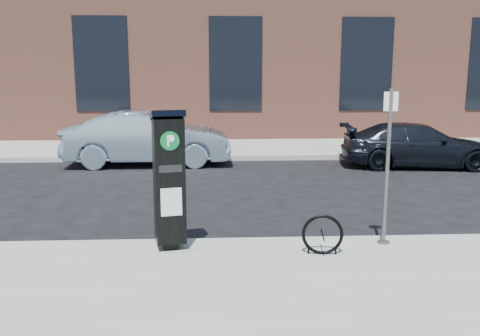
{
  "coord_description": "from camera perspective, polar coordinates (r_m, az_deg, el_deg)",
  "views": [
    {
      "loc": [
        -0.79,
        -7.51,
        2.67
      ],
      "look_at": [
        -0.4,
        0.5,
        1.17
      ],
      "focal_mm": 38.0,
      "sensor_mm": 36.0,
      "label": 1
    }
  ],
  "objects": [
    {
      "name": "car_silver",
      "position": [
        15.15,
        -10.28,
        3.3
      ],
      "size": [
        4.85,
        1.84,
        1.58
      ],
      "primitive_type": "imported",
      "rotation": [
        0.0,
        0.0,
        1.61
      ],
      "color": "#94ADBC",
      "rests_on": "ground"
    },
    {
      "name": "sidewalk_far",
      "position": [
        21.68,
        -0.7,
        3.73
      ],
      "size": [
        60.0,
        12.0,
        0.15
      ],
      "primitive_type": "cube",
      "color": "gray",
      "rests_on": "ground"
    },
    {
      "name": "sign_pole",
      "position": [
        7.76,
        16.21,
        -0.04
      ],
      "size": [
        0.2,
        0.18,
        2.31
      ],
      "rotation": [
        0.0,
        0.0,
        -0.14
      ],
      "color": "#504A47",
      "rests_on": "sidewalk_near"
    },
    {
      "name": "ground",
      "position": [
        8.01,
        3.04,
        -8.91
      ],
      "size": [
        120.0,
        120.0,
        0.0
      ],
      "primitive_type": "plane",
      "color": "black",
      "rests_on": "ground"
    },
    {
      "name": "bike_rack",
      "position": [
        7.29,
        9.25,
        -7.41
      ],
      "size": [
        0.59,
        0.12,
        0.58
      ],
      "rotation": [
        0.0,
        0.0,
        -0.12
      ],
      "color": "black",
      "rests_on": "sidewalk_near"
    },
    {
      "name": "curb_near",
      "position": [
        7.96,
        3.06,
        -8.45
      ],
      "size": [
        60.0,
        0.12,
        0.16
      ],
      "primitive_type": "cube",
      "color": "#9E9B93",
      "rests_on": "ground"
    },
    {
      "name": "parking_kiosk",
      "position": [
        7.32,
        -7.96,
        -1.18
      ],
      "size": [
        0.54,
        0.5,
        2.03
      ],
      "rotation": [
        0.0,
        0.0,
        0.22
      ],
      "color": "black",
      "rests_on": "sidewalk_near"
    },
    {
      "name": "car_dark",
      "position": [
        15.5,
        19.34,
        2.44
      ],
      "size": [
        4.51,
        2.23,
        1.26
      ],
      "primitive_type": "imported",
      "rotation": [
        0.0,
        0.0,
        1.46
      ],
      "color": "black",
      "rests_on": "ground"
    },
    {
      "name": "curb_far",
      "position": [
        15.76,
        0.1,
        1.13
      ],
      "size": [
        60.0,
        0.12,
        0.16
      ],
      "primitive_type": "cube",
      "color": "#9E9B93",
      "rests_on": "ground"
    },
    {
      "name": "building",
      "position": [
        24.56,
        -0.99,
        14.06
      ],
      "size": [
        28.0,
        10.05,
        8.25
      ],
      "color": "#925642",
      "rests_on": "ground"
    }
  ]
}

